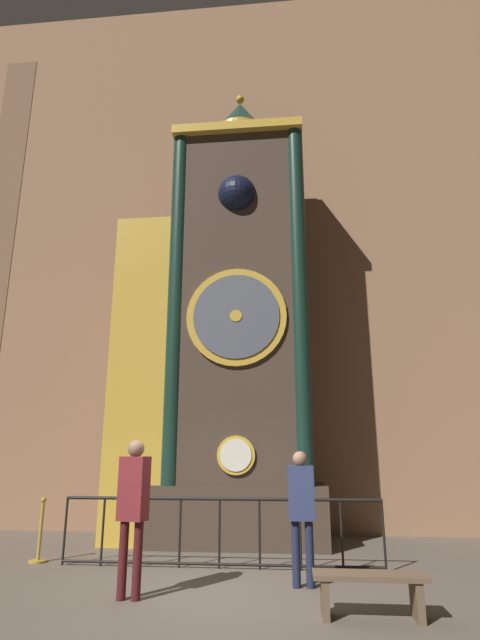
{
  "coord_description": "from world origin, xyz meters",
  "views": [
    {
      "loc": [
        1.11,
        -6.59,
        1.66
      ],
      "look_at": [
        0.06,
        3.65,
        4.45
      ],
      "focal_mm": 28.0,
      "sensor_mm": 36.0,
      "label": 1
    }
  ],
  "objects_px": {
    "stanchion_post": "(40,541)",
    "visitor_bench": "(370,587)",
    "clock_tower": "(221,326)",
    "visitor_far": "(301,504)",
    "visitor_near": "(133,501)"
  },
  "relations": [
    {
      "from": "visitor_bench",
      "to": "visitor_near",
      "type": "bearing_deg",
      "value": 171.48
    },
    {
      "from": "clock_tower",
      "to": "visitor_far",
      "type": "relative_size",
      "value": 5.91
    },
    {
      "from": "clock_tower",
      "to": "visitor_near",
      "type": "bearing_deg",
      "value": -97.92
    },
    {
      "from": "clock_tower",
      "to": "stanchion_post",
      "type": "xyz_separation_m",
      "value": [
        -2.66,
        -1.89,
        -4.01
      ]
    },
    {
      "from": "visitor_near",
      "to": "stanchion_post",
      "type": "relative_size",
      "value": 1.87
    },
    {
      "from": "visitor_far",
      "to": "stanchion_post",
      "type": "distance_m",
      "value": 4.42
    },
    {
      "from": "clock_tower",
      "to": "visitor_bench",
      "type": "relative_size",
      "value": 8.46
    },
    {
      "from": "stanchion_post",
      "to": "visitor_bench",
      "type": "distance_m",
      "value": 5.42
    },
    {
      "from": "clock_tower",
      "to": "visitor_bench",
      "type": "bearing_deg",
      "value": -62.28
    },
    {
      "from": "visitor_near",
      "to": "visitor_far",
      "type": "height_order",
      "value": "visitor_near"
    },
    {
      "from": "visitor_near",
      "to": "visitor_bench",
      "type": "relative_size",
      "value": 1.54
    },
    {
      "from": "visitor_far",
      "to": "visitor_bench",
      "type": "height_order",
      "value": "visitor_far"
    },
    {
      "from": "visitor_near",
      "to": "stanchion_post",
      "type": "distance_m",
      "value": 2.98
    },
    {
      "from": "stanchion_post",
      "to": "visitor_bench",
      "type": "relative_size",
      "value": 0.83
    },
    {
      "from": "visitor_far",
      "to": "stanchion_post",
      "type": "relative_size",
      "value": 1.73
    }
  ]
}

